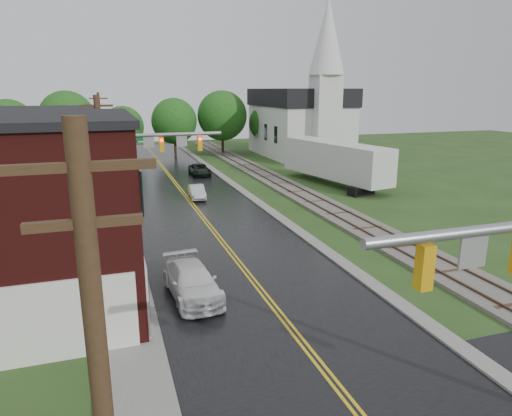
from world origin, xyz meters
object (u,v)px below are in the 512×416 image
semi_trailer (335,160)px  pickup_white (192,282)px  church (303,115)px  utility_pole_b (102,170)px  traffic_signal_far (151,153)px  tree_left_e (81,133)px  utility_pole_c (102,135)px  sedan_silver (197,192)px  tree_left_c (19,144)px  suv_dark (200,170)px

semi_trailer → pickup_white: bearing=-131.2°
church → utility_pole_b: church is taller
traffic_signal_far → semi_trailer: traffic_signal_far is taller
pickup_white → tree_left_e: bearing=96.4°
utility_pole_c → tree_left_e: (-2.05, 1.90, 0.09)m
utility_pole_c → church: bearing=20.0°
sedan_silver → tree_left_c: bearing=158.0°
utility_pole_b → suv_dark: utility_pole_b is taller
sedan_silver → semi_trailer: size_ratio=0.25×
church → semi_trailer: (-4.91, -19.21, -3.35)m
utility_pole_b → pickup_white: bearing=-66.8°
suv_dark → pickup_white: bearing=-100.5°
suv_dark → utility_pole_c: bearing=-179.4°
traffic_signal_far → tree_left_e: bearing=105.9°
traffic_signal_far → sedan_silver: (4.27, 5.89, -4.39)m
semi_trailer → tree_left_e: bearing=154.6°
traffic_signal_far → suv_dark: size_ratio=1.64×
church → sedan_silver: size_ratio=5.65×
tree_left_e → suv_dark: (12.11, -2.07, -4.19)m
tree_left_c → utility_pole_b: bearing=-68.5°
traffic_signal_far → tree_left_c: tree_left_c is taller
utility_pole_b → tree_left_e: utility_pole_b is taller
traffic_signal_far → suv_dark: traffic_signal_far is taller
tree_left_c → tree_left_e: size_ratio=0.94×
church → utility_pole_b: size_ratio=2.22×
tree_left_c → sedan_silver: tree_left_c is taller
traffic_signal_far → pickup_white: (0.27, -13.40, -4.25)m
utility_pole_b → suv_dark: 24.38m
tree_left_e → sedan_silver: bearing=-53.4°
utility_pole_c → suv_dark: size_ratio=2.01×
pickup_white → sedan_silver: bearing=74.7°
suv_dark → semi_trailer: bearing=-36.6°
church → tree_left_e: size_ratio=2.45×
semi_trailer → utility_pole_b: bearing=-150.2°
suv_dark → pickup_white: (-6.46, -30.23, 0.10)m
utility_pole_b → tree_left_e: size_ratio=1.10×
utility_pole_c → pickup_white: utility_pole_c is taller
utility_pole_c → pickup_white: (3.60, -30.40, -3.99)m
suv_dark → sedan_silver: bearing=-101.1°
traffic_signal_far → utility_pole_b: size_ratio=0.82×
church → semi_trailer: 20.10m
tree_left_c → tree_left_e: tree_left_e is taller
traffic_signal_far → pickup_white: traffic_signal_far is taller
tree_left_c → suv_dark: bearing=12.9°
traffic_signal_far → sedan_silver: size_ratio=2.07×
traffic_signal_far → sedan_silver: traffic_signal_far is taller
utility_pole_b → suv_dark: bearing=65.2°
tree_left_c → utility_pole_c: bearing=30.2°
church → tree_left_c: (-33.85, -13.84, -1.32)m
church → pickup_white: church is taller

